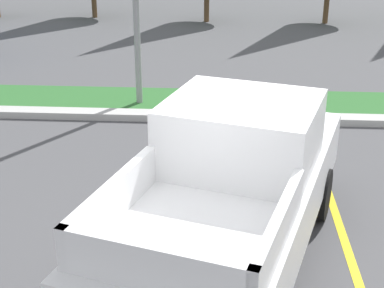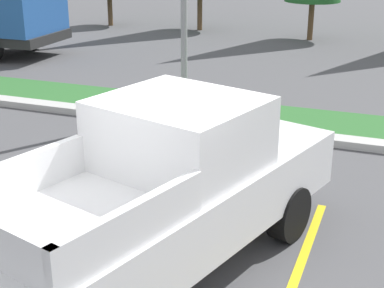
{
  "view_description": "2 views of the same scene",
  "coord_description": "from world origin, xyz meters",
  "views": [
    {
      "loc": [
        0.07,
        -6.22,
        4.25
      ],
      "look_at": [
        -0.47,
        1.87,
        0.78
      ],
      "focal_mm": 52.79,
      "sensor_mm": 36.0,
      "label": 1
    },
    {
      "loc": [
        2.65,
        -5.86,
        3.98
      ],
      "look_at": [
        -0.17,
        1.68,
        0.95
      ],
      "focal_mm": 54.6,
      "sensor_mm": 36.0,
      "label": 2
    }
  ],
  "objects": [
    {
      "name": "ground_plane",
      "position": [
        0.0,
        0.0,
        0.0
      ],
      "size": [
        120.0,
        120.0,
        0.0
      ],
      "primitive_type": "plane",
      "color": "#4C4C4F"
    },
    {
      "name": "parking_line_near",
      "position": [
        -1.38,
        -0.14,
        0.0
      ],
      "size": [
        0.12,
        4.8,
        0.01
      ],
      "primitive_type": "cube",
      "color": "yellow",
      "rests_on": "ground"
    },
    {
      "name": "curb_strip",
      "position": [
        0.0,
        5.0,
        0.07
      ],
      "size": [
        56.0,
        0.4,
        0.15
      ],
      "primitive_type": "cube",
      "color": "#B2B2AD",
      "rests_on": "ground"
    },
    {
      "name": "grass_median",
      "position": [
        0.0,
        6.1,
        0.03
      ],
      "size": [
        56.0,
        1.8,
        0.06
      ],
      "primitive_type": "cube",
      "color": "#2D662D",
      "rests_on": "ground"
    },
    {
      "name": "pickup_truck_main",
      "position": [
        0.18,
        -0.09,
        1.04
      ],
      "size": [
        3.31,
        5.54,
        2.1
      ],
      "color": "black",
      "rests_on": "ground"
    }
  ]
}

